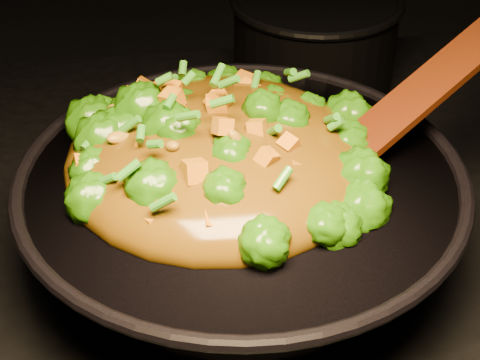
{
  "coord_description": "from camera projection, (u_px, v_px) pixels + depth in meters",
  "views": [
    {
      "loc": [
        -0.15,
        -0.67,
        1.47
      ],
      "look_at": [
        -0.06,
        -0.07,
        1.01
      ],
      "focal_mm": 55.0,
      "sensor_mm": 36.0,
      "label": 1
    }
  ],
  "objects": [
    {
      "name": "wok",
      "position": [
        241.0,
        221.0,
        0.78
      ],
      "size": [
        0.59,
        0.59,
        0.13
      ],
      "primitive_type": null,
      "rotation": [
        0.0,
        0.0,
        -0.43
      ],
      "color": "black",
      "rests_on": "stovetop"
    },
    {
      "name": "stir_fry",
      "position": [
        218.0,
        120.0,
        0.73
      ],
      "size": [
        0.36,
        0.36,
        0.11
      ],
      "primitive_type": null,
      "rotation": [
        0.0,
        0.0,
        0.15
      ],
      "color": "#276807",
      "rests_on": "wok"
    },
    {
      "name": "spatula",
      "position": [
        412.0,
        100.0,
        0.76
      ],
      "size": [
        0.29,
        0.18,
        0.13
      ],
      "primitive_type": "cube",
      "rotation": [
        0.0,
        -0.38,
        0.47
      ],
      "color": "#361808",
      "rests_on": "wok"
    },
    {
      "name": "back_pot",
      "position": [
        314.0,
        40.0,
        1.12
      ],
      "size": [
        0.27,
        0.27,
        0.14
      ],
      "primitive_type": "cylinder",
      "rotation": [
        0.0,
        0.0,
        -0.11
      ],
      "color": "black",
      "rests_on": "stovetop"
    }
  ]
}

